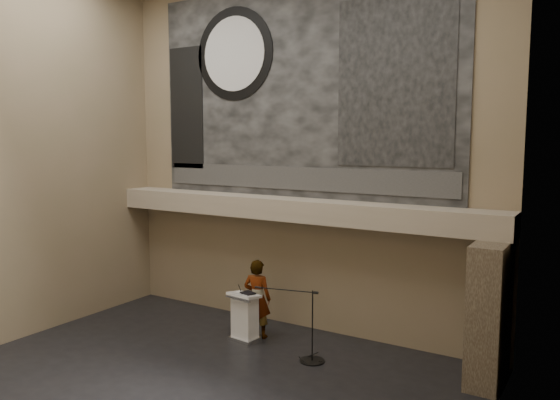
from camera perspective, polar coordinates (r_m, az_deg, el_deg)
The scene contains 19 objects.
floor at distance 10.86m, azimuth -9.41°, elevation -18.76°, with size 10.00×10.00×0.00m, color black.
wall_back at distance 13.09m, azimuth 1.85°, elevation 4.91°, with size 10.00×0.02×8.50m, color #7A6B4D.
wall_left at distance 13.66m, azimuth -25.83°, elevation 4.33°, with size 0.02×8.00×8.50m, color #7A6B4D.
wall_right at distance 7.51m, azimuth 20.07°, elevation 3.26°, with size 0.02×8.00×8.50m, color #7A6B4D.
soffit at distance 12.85m, azimuth 0.94°, elevation -0.93°, with size 10.00×0.80×0.50m, color gray.
sprinkler_left at distance 13.73m, azimuth -4.92°, elevation -1.65°, with size 0.04×0.04×0.06m, color #B2893D.
sprinkler_right at distance 12.00m, azimuth 8.64°, elevation -2.90°, with size 0.04×0.04×0.06m, color #B2893D.
banner at distance 13.10m, azimuth 1.80°, elevation 11.26°, with size 8.00×0.05×5.00m, color black.
banner_text_strip at distance 13.06m, azimuth 1.68°, elevation 2.28°, with size 7.76×0.02×0.55m, color #313131.
banner_clock_rim at distance 14.16m, azimuth -4.81°, elevation 14.96°, with size 2.30×2.30×0.02m, color black.
banner_clock_face at distance 14.15m, azimuth -4.86°, elevation 14.97°, with size 1.84×1.84×0.02m, color silver.
banner_building_print at distance 12.06m, azimuth 11.87°, elevation 12.01°, with size 2.60×0.02×3.60m, color black.
banner_brick_print at distance 15.03m, azimuth -9.74°, elevation 9.43°, with size 1.10×0.02×3.20m, color black.
stone_pier at distance 11.16m, azimuth 21.03°, elevation -10.97°, with size 0.60×1.40×2.70m, color #44372A.
lectern at distance 12.75m, azimuth -3.71°, elevation -12.08°, with size 0.74×0.57×1.13m.
binder at distance 12.55m, azimuth -3.38°, elevation -9.69°, with size 0.30×0.24×0.04m, color black.
papers at distance 12.67m, azimuth -4.24°, elevation -9.61°, with size 0.20×0.28×0.01m, color silver.
speaker_person at distance 12.84m, azimuth -2.39°, elevation -10.24°, with size 0.67×0.44×1.83m, color white.
mic_stand at distance 11.75m, azimuth 3.16°, elevation -15.42°, with size 1.49×0.56×1.51m.
Camera 1 is at (6.51, -7.35, 4.64)m, focal length 35.00 mm.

